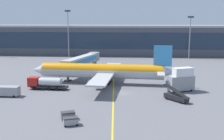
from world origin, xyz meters
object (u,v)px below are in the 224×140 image
(belt_loader, at_px, (176,97))
(baggage_cart_0, at_px, (71,121))
(fuel_tanker, at_px, (45,83))
(main_airliner, at_px, (103,71))
(catering_lift, at_px, (182,80))
(lavatory_truck, at_px, (8,91))
(baggage_cart_1, at_px, (68,115))

(belt_loader, height_order, baggage_cart_0, belt_loader)
(fuel_tanker, bearing_deg, belt_loader, -13.67)
(main_airliner, distance_m, catering_lift, 22.92)
(belt_loader, distance_m, baggage_cart_0, 27.02)
(main_airliner, bearing_deg, lavatory_truck, -144.61)
(fuel_tanker, relative_size, catering_lift, 1.51)
(main_airliner, height_order, fuel_tanker, main_airliner)
(catering_lift, xyz_separation_m, lavatory_truck, (-43.60, -8.45, -1.64))
(lavatory_truck, xyz_separation_m, belt_loader, (40.91, -0.67, -0.43))
(baggage_cart_0, bearing_deg, belt_loader, 38.45)
(fuel_tanker, bearing_deg, baggage_cart_0, -63.02)
(lavatory_truck, distance_m, baggage_cart_0, 26.38)
(lavatory_truck, relative_size, baggage_cart_1, 1.91)
(belt_loader, height_order, baggage_cart_1, belt_loader)
(fuel_tanker, xyz_separation_m, belt_loader, (33.92, -8.25, -0.76))
(catering_lift, distance_m, lavatory_truck, 44.45)
(lavatory_truck, bearing_deg, catering_lift, 10.97)
(main_airliner, bearing_deg, baggage_cart_1, -96.19)
(catering_lift, bearing_deg, fuel_tanker, -178.62)
(baggage_cart_0, xyz_separation_m, baggage_cart_1, (-1.20, 2.97, 0.00))
(baggage_cart_1, bearing_deg, main_airliner, 83.81)
(lavatory_truck, bearing_deg, belt_loader, -0.95)
(main_airliner, height_order, catering_lift, main_airliner)
(belt_loader, distance_m, baggage_cart_1, 26.29)
(fuel_tanker, xyz_separation_m, catering_lift, (36.61, 0.88, 1.32))
(lavatory_truck, xyz_separation_m, baggage_cart_1, (18.55, -14.51, -0.64))
(catering_lift, height_order, belt_loader, catering_lift)
(main_airliner, bearing_deg, baggage_cart_0, -93.57)
(fuel_tanker, distance_m, baggage_cart_0, 28.13)
(lavatory_truck, distance_m, baggage_cart_1, 23.56)
(fuel_tanker, distance_m, lavatory_truck, 10.31)
(fuel_tanker, xyz_separation_m, lavatory_truck, (-6.99, -7.57, -0.32))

